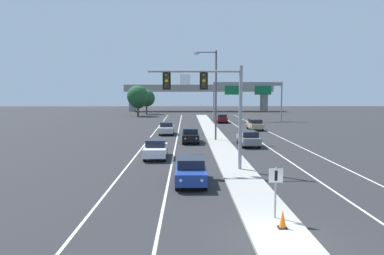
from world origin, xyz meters
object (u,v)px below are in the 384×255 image
at_px(car_oncoming_black, 190,135).
at_px(car_receding_grey, 248,138).
at_px(overhead_signal_mast, 211,96).
at_px(street_lamp_median, 214,90).
at_px(median_sign_post, 276,185).
at_px(car_oncoming_silver, 167,128).
at_px(car_receding_darkred, 222,118).
at_px(tree_far_left_b, 138,96).
at_px(highway_sign_gantry, 248,89).
at_px(tree_far_left_a, 138,100).
at_px(car_oncoming_white, 156,148).
at_px(car_oncoming_blue, 191,170).
at_px(car_receding_tan, 255,124).
at_px(tree_far_left_c, 146,98).
at_px(traffic_cone_median_nose, 283,219).

height_order(car_oncoming_black, car_receding_grey, same).
distance_m(overhead_signal_mast, car_oncoming_black, 15.29).
distance_m(overhead_signal_mast, street_lamp_median, 15.84).
relative_size(median_sign_post, car_oncoming_silver, 0.49).
distance_m(car_oncoming_black, car_receding_darkred, 26.56).
relative_size(car_oncoming_silver, tree_far_left_b, 0.63).
xyz_separation_m(car_oncoming_silver, car_receding_grey, (8.96, -10.65, 0.00)).
height_order(street_lamp_median, highway_sign_gantry, street_lamp_median).
distance_m(car_receding_darkred, tree_far_left_a, 25.93).
xyz_separation_m(car_oncoming_white, car_oncoming_black, (3.01, 9.39, 0.00)).
relative_size(car_oncoming_blue, highway_sign_gantry, 0.34).
relative_size(car_oncoming_black, car_oncoming_silver, 1.00).
xyz_separation_m(car_receding_tan, car_receding_darkred, (-3.63, 12.76, 0.00)).
xyz_separation_m(median_sign_post, car_receding_grey, (2.58, 21.73, -0.77)).
relative_size(median_sign_post, tree_far_left_c, 0.36).
bearing_deg(car_oncoming_white, overhead_signal_mast, -50.35).
relative_size(median_sign_post, car_receding_tan, 0.49).
xyz_separation_m(car_oncoming_white, tree_far_left_c, (-7.45, 61.43, 3.21)).
height_order(car_oncoming_blue, highway_sign_gantry, highway_sign_gantry).
bearing_deg(car_receding_darkred, traffic_cone_median_nose, -92.93).
bearing_deg(overhead_signal_mast, car_oncoming_silver, 100.85).
bearing_deg(tree_far_left_a, car_oncoming_blue, -79.65).
distance_m(median_sign_post, car_oncoming_silver, 33.01).
bearing_deg(car_receding_tan, car_receding_grey, -103.08).
xyz_separation_m(median_sign_post, street_lamp_median, (-0.69, 25.74, 4.21)).
bearing_deg(car_receding_grey, tree_far_left_c, 106.66).
height_order(car_oncoming_black, car_receding_tan, same).
bearing_deg(traffic_cone_median_nose, car_oncoming_blue, 114.60).
distance_m(car_receding_grey, tree_far_left_c, 57.33).
bearing_deg(car_receding_grey, median_sign_post, -96.78).
distance_m(overhead_signal_mast, car_oncoming_silver, 23.26).
relative_size(traffic_cone_median_nose, highway_sign_gantry, 0.06).
height_order(car_receding_tan, car_receding_darkred, same).
bearing_deg(car_receding_grey, tree_far_left_a, 110.30).
bearing_deg(tree_far_left_b, tree_far_left_c, 81.61).
relative_size(median_sign_post, car_oncoming_white, 0.49).
bearing_deg(median_sign_post, overhead_signal_mast, 101.83).
distance_m(car_receding_tan, tree_far_left_a, 38.17).
distance_m(overhead_signal_mast, car_receding_darkred, 40.95).
height_order(car_receding_darkred, tree_far_left_c, tree_far_left_c).
xyz_separation_m(car_oncoming_blue, tree_far_left_b, (-11.46, 62.07, 3.80)).
relative_size(car_oncoming_white, tree_far_left_a, 0.80).
relative_size(median_sign_post, car_oncoming_black, 0.49).
distance_m(car_receding_tan, traffic_cone_median_nose, 39.32).
bearing_deg(tree_far_left_b, car_receding_tan, -55.54).
distance_m(overhead_signal_mast, tree_far_left_a, 60.65).
height_order(overhead_signal_mast, car_receding_darkred, overhead_signal_mast).
xyz_separation_m(car_oncoming_black, tree_far_left_b, (-11.63, 44.10, 3.80)).
height_order(car_oncoming_white, traffic_cone_median_nose, car_oncoming_white).
height_order(car_oncoming_black, car_oncoming_silver, same).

